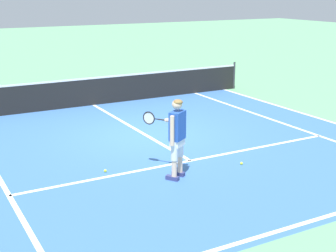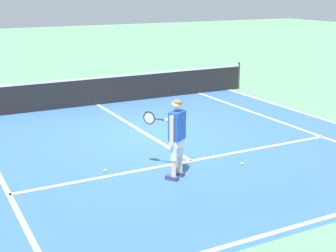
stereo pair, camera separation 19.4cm
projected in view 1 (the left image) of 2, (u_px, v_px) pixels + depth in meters
ground_plane at (146, 135)px, 13.25m from camera, size 80.00×80.00×0.00m
court_inner_surface at (162, 144)px, 12.45m from camera, size 10.98×10.41×0.00m
line_baseline at (301, 224)px, 8.24m from camera, size 10.98×0.10×0.01m
line_service at (190, 161)px, 11.28m from camera, size 8.23×0.10×0.01m
line_centre_service at (133, 127)px, 13.97m from camera, size 0.10×6.40×0.01m
line_singles_right at (284, 124)px, 14.36m from camera, size 0.10×10.01×0.01m
line_doubles_right at (318, 118)px, 15.00m from camera, size 0.10×10.01×0.01m
tennis_net at (93, 91)px, 16.54m from camera, size 11.96×0.08×1.07m
tennis_player at (176, 133)px, 10.00m from camera, size 0.58×1.22×1.71m
tennis_ball_near_feet at (105, 171)px, 10.57m from camera, size 0.07×0.07×0.07m
tennis_ball_by_baseline at (241, 163)px, 11.02m from camera, size 0.07×0.07×0.07m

